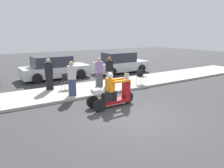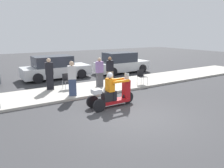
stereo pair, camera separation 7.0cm
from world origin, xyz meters
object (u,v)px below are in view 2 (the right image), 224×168
object	(u,v)px
spectator_by_tree	(110,71)
parked_car_lot_left	(55,68)
spectator_far_back	(49,75)
spectator_near_curb	(100,73)
parked_car_lot_far	(121,63)
spectator_end_of_line	(72,79)
folding_chair_curbside	(67,79)
motorcycle_trike	(112,94)
folding_chair_set_back	(141,75)

from	to	relation	value
spectator_by_tree	parked_car_lot_left	distance (m)	4.41
spectator_far_back	spectator_near_curb	distance (m)	2.71
spectator_by_tree	parked_car_lot_far	size ratio (longest dim) A/B	0.38
spectator_by_tree	parked_car_lot_left	size ratio (longest dim) A/B	0.36
spectator_end_of_line	spectator_near_curb	bearing A→B (deg)	24.71
spectator_by_tree	spectator_near_curb	xyz separation A→B (m)	(-0.75, -0.12, 0.00)
parked_car_lot_left	spectator_near_curb	bearing A→B (deg)	-72.62
folding_chair_curbside	spectator_by_tree	bearing A→B (deg)	-8.99
motorcycle_trike	spectator_end_of_line	world-z (taller)	spectator_end_of_line
motorcycle_trike	parked_car_lot_far	bearing A→B (deg)	52.94
spectator_far_back	folding_chair_set_back	size ratio (longest dim) A/B	2.05
spectator_near_curb	folding_chair_set_back	size ratio (longest dim) A/B	1.98
spectator_near_curb	parked_car_lot_far	bearing A→B (deg)	42.04
folding_chair_set_back	parked_car_lot_far	world-z (taller)	parked_car_lot_far
spectator_near_curb	parked_car_lot_far	xyz separation A→B (m)	(3.86, 3.48, -0.16)
folding_chair_set_back	parked_car_lot_far	xyz separation A→B (m)	(1.45, 4.25, 0.12)
spectator_end_of_line	folding_chair_set_back	size ratio (longest dim) A/B	2.04
spectator_far_back	spectator_end_of_line	size ratio (longest dim) A/B	1.00
spectator_far_back	spectator_by_tree	bearing A→B (deg)	-11.36
spectator_end_of_line	parked_car_lot_left	distance (m)	5.02
folding_chair_curbside	folding_chair_set_back	bearing A→B (deg)	-17.23
spectator_near_curb	folding_chair_set_back	bearing A→B (deg)	-17.81
spectator_far_back	parked_car_lot_left	distance (m)	3.52
spectator_far_back	parked_car_lot_left	bearing A→B (deg)	67.75
motorcycle_trike	spectator_near_curb	bearing A→B (deg)	70.72
parked_car_lot_left	spectator_far_back	bearing A→B (deg)	-112.25
spectator_far_back	spectator_near_curb	xyz separation A→B (m)	(2.59, -0.79, -0.03)
spectator_by_tree	spectator_near_curb	size ratio (longest dim) A/B	1.00
folding_chair_set_back	motorcycle_trike	bearing A→B (deg)	-146.88
motorcycle_trike	spectator_end_of_line	size ratio (longest dim) A/B	1.29
spectator_by_tree	spectator_end_of_line	world-z (taller)	spectator_end_of_line
motorcycle_trike	spectator_end_of_line	xyz separation A→B (m)	(-0.94, 2.11, 0.38)
motorcycle_trike	parked_car_lot_far	xyz separation A→B (m)	(4.92, 6.51, 0.20)
spectator_far_back	spectator_end_of_line	distance (m)	1.81
parked_car_lot_far	spectator_by_tree	bearing A→B (deg)	-132.76
motorcycle_trike	spectator_end_of_line	distance (m)	2.34
motorcycle_trike	spectator_near_curb	world-z (taller)	spectator_near_curb
spectator_end_of_line	folding_chair_curbside	world-z (taller)	spectator_end_of_line
spectator_by_tree	spectator_near_curb	distance (m)	0.76
spectator_by_tree	folding_chair_curbside	distance (m)	2.53
spectator_end_of_line	folding_chair_curbside	size ratio (longest dim) A/B	2.04
spectator_near_curb	spectator_by_tree	bearing A→B (deg)	8.99
spectator_by_tree	spectator_end_of_line	xyz separation A→B (m)	(-2.76, -1.04, 0.02)
spectator_end_of_line	folding_chair_set_back	xyz separation A→B (m)	(4.41, 0.15, -0.30)
spectator_far_back	spectator_by_tree	world-z (taller)	spectator_far_back
spectator_by_tree	folding_chair_curbside	xyz separation A→B (m)	(-2.49, 0.39, -0.28)
spectator_by_tree	spectator_end_of_line	size ratio (longest dim) A/B	0.97
spectator_near_curb	parked_car_lot_left	bearing A→B (deg)	107.38
spectator_near_curb	spectator_end_of_line	bearing A→B (deg)	-155.29
parked_car_lot_far	spectator_near_curb	bearing A→B (deg)	-137.96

